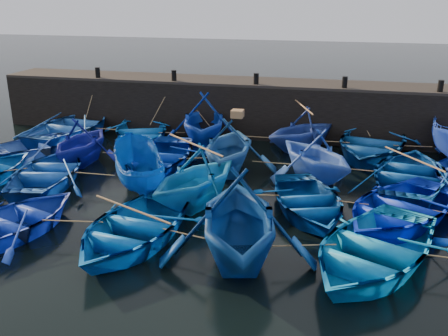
# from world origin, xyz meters

# --- Properties ---
(ground) EXTENTS (120.00, 120.00, 0.00)m
(ground) POSITION_xyz_m (0.00, 0.00, 0.00)
(ground) COLOR black
(ground) RESTS_ON ground
(quay_wall) EXTENTS (26.00, 2.50, 2.50)m
(quay_wall) POSITION_xyz_m (0.00, 10.50, 1.25)
(quay_wall) COLOR black
(quay_wall) RESTS_ON ground
(quay_top) EXTENTS (26.00, 2.50, 0.12)m
(quay_top) POSITION_xyz_m (0.00, 10.50, 2.56)
(quay_top) COLOR black
(quay_top) RESTS_ON quay_wall
(bollard_0) EXTENTS (0.24, 0.24, 0.50)m
(bollard_0) POSITION_xyz_m (-8.00, 9.60, 2.87)
(bollard_0) COLOR black
(bollard_0) RESTS_ON quay_top
(bollard_1) EXTENTS (0.24, 0.24, 0.50)m
(bollard_1) POSITION_xyz_m (-4.00, 9.60, 2.87)
(bollard_1) COLOR black
(bollard_1) RESTS_ON quay_top
(bollard_2) EXTENTS (0.24, 0.24, 0.50)m
(bollard_2) POSITION_xyz_m (0.00, 9.60, 2.87)
(bollard_2) COLOR black
(bollard_2) RESTS_ON quay_top
(bollard_3) EXTENTS (0.24, 0.24, 0.50)m
(bollard_3) POSITION_xyz_m (4.00, 9.60, 2.87)
(bollard_3) COLOR black
(bollard_3) RESTS_ON quay_top
(bollard_4) EXTENTS (0.24, 0.24, 0.50)m
(bollard_4) POSITION_xyz_m (8.00, 9.60, 2.87)
(bollard_4) COLOR black
(bollard_4) RESTS_ON quay_top
(boat_0) EXTENTS (4.61, 6.05, 1.18)m
(boat_0) POSITION_xyz_m (-8.55, 7.71, 0.59)
(boat_0) COLOR #1C50A5
(boat_0) RESTS_ON ground
(boat_1) EXTENTS (5.27, 6.07, 1.05)m
(boat_1) POSITION_xyz_m (-5.05, 7.63, 0.53)
(boat_1) COLOR #0A52B7
(boat_1) RESTS_ON ground
(boat_2) EXTENTS (4.86, 5.35, 2.43)m
(boat_2) POSITION_xyz_m (-2.08, 7.93, 1.22)
(boat_2) COLOR #0B2F9C
(boat_2) RESTS_ON ground
(boat_3) EXTENTS (4.96, 5.01, 2.00)m
(boat_3) POSITION_xyz_m (2.35, 8.01, 1.00)
(boat_3) COLOR navy
(boat_3) RESTS_ON ground
(boat_4) EXTENTS (5.26, 6.54, 1.20)m
(boat_4) POSITION_xyz_m (5.30, 8.03, 0.60)
(boat_4) COLOR navy
(boat_4) RESTS_ON ground
(boat_6) EXTENTS (5.56, 5.78, 0.98)m
(boat_6) POSITION_xyz_m (-8.27, 5.13, 0.49)
(boat_6) COLOR #2E52B1
(boat_6) RESTS_ON ground
(boat_7) EXTENTS (3.23, 3.73, 1.94)m
(boat_7) POSITION_xyz_m (-6.21, 4.30, 0.97)
(boat_7) COLOR navy
(boat_7) RESTS_ON ground
(boat_8) EXTENTS (3.85, 5.25, 1.06)m
(boat_8) POSITION_xyz_m (-2.96, 4.25, 0.53)
(boat_8) COLOR #052D93
(boat_8) RESTS_ON ground
(boat_9) EXTENTS (3.86, 4.42, 2.24)m
(boat_9) POSITION_xyz_m (-0.12, 4.62, 1.12)
(boat_9) COLOR #1D508A
(boat_9) RESTS_ON ground
(boat_10) EXTENTS (5.09, 5.14, 2.05)m
(boat_10) POSITION_xyz_m (3.16, 4.60, 1.02)
(boat_10) COLOR blue
(boat_10) RESTS_ON ground
(boat_11) EXTENTS (4.70, 5.94, 1.11)m
(boat_11) POSITION_xyz_m (6.55, 4.50, 0.56)
(boat_11) COLOR navy
(boat_11) RESTS_ON ground
(boat_14) EXTENTS (4.17, 5.23, 0.97)m
(boat_14) POSITION_xyz_m (-6.25, 1.91, 0.49)
(boat_14) COLOR #12459A
(boat_14) RESTS_ON ground
(boat_15) EXTENTS (3.54, 4.53, 1.66)m
(boat_15) POSITION_xyz_m (-2.78, 1.95, 0.83)
(boat_15) COLOR navy
(boat_15) RESTS_ON ground
(boat_16) EXTENTS (4.73, 5.02, 2.10)m
(boat_16) POSITION_xyz_m (-0.48, 1.23, 1.05)
(boat_16) COLOR blue
(boat_16) RESTS_ON ground
(boat_17) EXTENTS (4.39, 5.16, 0.91)m
(boat_17) POSITION_xyz_m (3.12, 1.47, 0.45)
(boat_17) COLOR navy
(boat_17) RESTS_ON ground
(boat_18) EXTENTS (5.92, 6.38, 1.08)m
(boat_18) POSITION_xyz_m (5.88, 1.40, 0.54)
(boat_18) COLOR #031ED2
(boat_18) RESTS_ON ground
(boat_21) EXTENTS (4.25, 5.05, 0.90)m
(boat_21) POSITION_xyz_m (-5.01, -1.89, 0.45)
(boat_21) COLOR #112DA2
(boat_21) RESTS_ON ground
(boat_22) EXTENTS (4.16, 5.36, 1.02)m
(boat_22) POSITION_xyz_m (-1.47, -1.62, 0.51)
(boat_22) COLOR #034DA5
(boat_22) RESTS_ON ground
(boat_23) EXTENTS (5.14, 5.61, 2.50)m
(boat_23) POSITION_xyz_m (1.59, -1.89, 1.25)
(boat_23) COLOR navy
(boat_23) RESTS_ON ground
(boat_24) EXTENTS (5.65, 6.40, 1.10)m
(boat_24) POSITION_xyz_m (4.98, -1.43, 0.55)
(boat_24) COLOR #066EC5
(boat_24) RESTS_ON ground
(wooden_crate) EXTENTS (0.44, 0.45, 0.28)m
(wooden_crate) POSITION_xyz_m (0.18, 4.62, 2.38)
(wooden_crate) COLOR brown
(wooden_crate) RESTS_ON boat_9
(mooring_ropes) EXTENTS (17.27, 11.44, 2.10)m
(mooring_ropes) POSITION_xyz_m (-0.11, 5.01, 0.88)
(mooring_ropes) COLOR tan
(mooring_ropes) RESTS_ON ground
(loose_oars) EXTENTS (10.27, 11.71, 1.14)m
(loose_oars) POSITION_xyz_m (1.74, 3.03, 1.59)
(loose_oars) COLOR #99724C
(loose_oars) RESTS_ON ground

